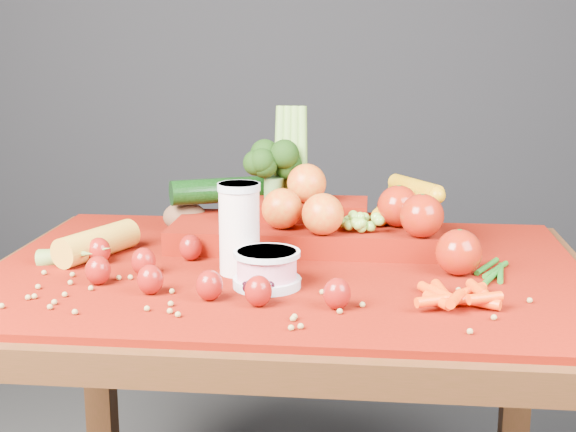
# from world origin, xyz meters

# --- Properties ---
(table) EXTENTS (1.10, 0.80, 0.75)m
(table) POSITION_xyz_m (0.00, 0.00, 0.66)
(table) COLOR #35200C
(table) RESTS_ON ground
(red_cloth) EXTENTS (1.05, 0.75, 0.01)m
(red_cloth) POSITION_xyz_m (0.00, 0.00, 0.76)
(red_cloth) COLOR #6C0E03
(red_cloth) RESTS_ON table
(milk_glass) EXTENTS (0.07, 0.07, 0.16)m
(milk_glass) POSITION_xyz_m (-0.08, -0.05, 0.85)
(milk_glass) COLOR silver
(milk_glass) RESTS_ON red_cloth
(yogurt_bowl) EXTENTS (0.11, 0.11, 0.06)m
(yogurt_bowl) POSITION_xyz_m (-0.02, -0.12, 0.79)
(yogurt_bowl) COLOR silver
(yogurt_bowl) RESTS_ON red_cloth
(strawberry_scatter) EXTENTS (0.48, 0.28, 0.05)m
(strawberry_scatter) POSITION_xyz_m (-0.16, -0.13, 0.79)
(strawberry_scatter) COLOR maroon
(strawberry_scatter) RESTS_ON red_cloth
(dark_grape_cluster) EXTENTS (0.06, 0.05, 0.03)m
(dark_grape_cluster) POSITION_xyz_m (-0.02, -0.17, 0.78)
(dark_grape_cluster) COLOR black
(dark_grape_cluster) RESTS_ON red_cloth
(soybean_scatter) EXTENTS (0.84, 0.24, 0.01)m
(soybean_scatter) POSITION_xyz_m (0.00, -0.20, 0.77)
(soybean_scatter) COLOR #9F8644
(soybean_scatter) RESTS_ON red_cloth
(corn_ear) EXTENTS (0.24, 0.26, 0.06)m
(corn_ear) POSITION_xyz_m (-0.37, -0.01, 0.78)
(corn_ear) COLOR gold
(corn_ear) RESTS_ON red_cloth
(potato) EXTENTS (0.09, 0.07, 0.06)m
(potato) POSITION_xyz_m (-0.24, 0.23, 0.79)
(potato) COLOR brown
(potato) RESTS_ON red_cloth
(baby_carrot_pile) EXTENTS (0.18, 0.17, 0.03)m
(baby_carrot_pile) POSITION_xyz_m (0.29, -0.17, 0.78)
(baby_carrot_pile) COLOR #F03D08
(baby_carrot_pile) RESTS_ON red_cloth
(green_bean_pile) EXTENTS (0.14, 0.12, 0.01)m
(green_bean_pile) POSITION_xyz_m (0.37, -0.01, 0.77)
(green_bean_pile) COLOR #1C6216
(green_bean_pile) RESTS_ON red_cloth
(produce_mound) EXTENTS (0.61, 0.38, 0.27)m
(produce_mound) POSITION_xyz_m (0.05, 0.15, 0.82)
(produce_mound) COLOR #6C0E03
(produce_mound) RESTS_ON red_cloth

